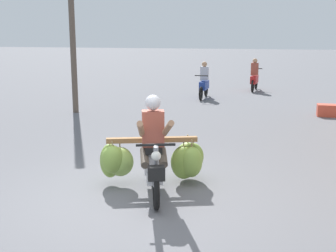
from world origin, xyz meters
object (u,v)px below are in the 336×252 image
produce_crate (327,110)px  utility_pole (72,29)px  motorbike_distant_ahead_left (254,78)px  motorbike_main_loaded (157,158)px  motorbike_distant_ahead_right (204,83)px

produce_crate → utility_pole: utility_pole is taller
motorbike_distant_ahead_left → utility_pole: 8.67m
motorbike_distant_ahead_left → motorbike_main_loaded: bearing=-95.0°
motorbike_main_loaded → utility_pole: size_ratio=0.38×
motorbike_distant_ahead_right → utility_pole: bearing=-131.7°
motorbike_distant_ahead_right → utility_pole: utility_pole is taller
motorbike_distant_ahead_right → produce_crate: bearing=-34.4°
motorbike_main_loaded → motorbike_distant_ahead_right: bearing=94.1°
motorbike_main_loaded → produce_crate: size_ratio=3.54×
motorbike_main_loaded → utility_pole: bearing=124.8°
motorbike_distant_ahead_right → motorbike_main_loaded: bearing=-85.9°
motorbike_distant_ahead_left → utility_pole: size_ratio=0.31×
utility_pole → produce_crate: bearing=8.1°
motorbike_distant_ahead_left → motorbike_distant_ahead_right: same height
utility_pole → motorbike_distant_ahead_left: bearing=50.7°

